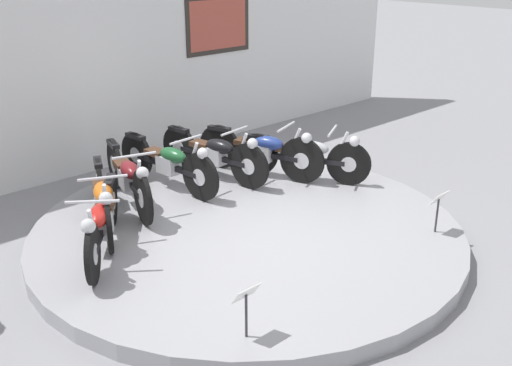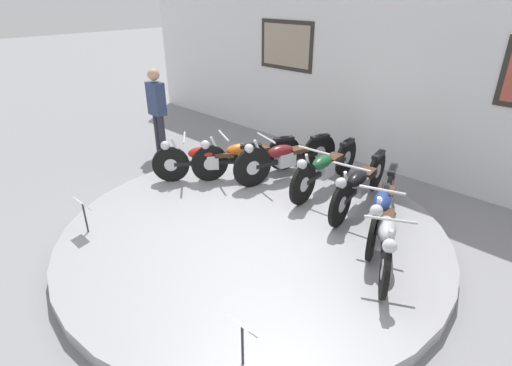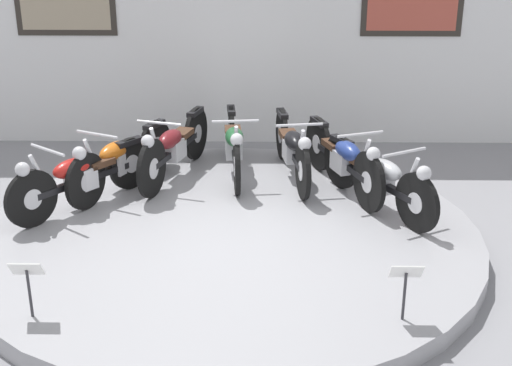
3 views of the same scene
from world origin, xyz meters
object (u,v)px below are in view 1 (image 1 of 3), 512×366
object	(u,v)px
motorcycle_black	(215,153)
info_placard_front_centre	(438,203)
motorcycle_red	(102,221)
motorcycle_maroon	(128,176)
info_placard_front_left	(246,300)
motorcycle_green	(169,162)
motorcycle_orange	(103,198)
motorcycle_blue	(262,150)
motorcycle_silver	(305,155)

from	to	relation	value
motorcycle_black	info_placard_front_centre	size ratio (longest dim) A/B	3.88
motorcycle_red	motorcycle_black	world-z (taller)	motorcycle_black
motorcycle_maroon	info_placard_front_left	world-z (taller)	motorcycle_maroon
motorcycle_red	motorcycle_green	bearing A→B (deg)	33.09
motorcycle_red	info_placard_front_left	xyz separation A→B (m)	(0.12, -2.22, -0.01)
motorcycle_orange	info_placard_front_left	bearing A→B (deg)	-94.40
motorcycle_blue	info_placard_front_centre	world-z (taller)	motorcycle_blue
motorcycle_maroon	motorcycle_green	bearing A→B (deg)	10.43
motorcycle_black	motorcycle_red	bearing A→B (deg)	-158.39
motorcycle_black	motorcycle_blue	bearing A→B (deg)	-33.22
motorcycle_red	motorcycle_orange	xyz separation A→B (m)	(0.33, 0.55, 0.01)
motorcycle_orange	motorcycle_maroon	bearing A→B (deg)	33.46
motorcycle_green	motorcycle_blue	size ratio (longest dim) A/B	1.04
motorcycle_silver	motorcycle_orange	bearing A→B (deg)	169.30
motorcycle_black	info_placard_front_centre	world-z (taller)	motorcycle_black
info_placard_front_left	info_placard_front_centre	distance (m)	3.01
motorcycle_red	motorcycle_black	distance (m)	2.51
motorcycle_green	info_placard_front_left	distance (m)	3.61
info_placard_front_centre	motorcycle_maroon	bearing A→B (deg)	125.24
motorcycle_silver	info_placard_front_left	distance (m)	3.83
motorcycle_black	motorcycle_silver	xyz separation A→B (m)	(0.90, -0.93, -0.01)
motorcycle_orange	motorcycle_silver	distance (m)	2.96
info_placard_front_left	motorcycle_orange	bearing A→B (deg)	85.60
motorcycle_maroon	motorcycle_black	bearing A→B (deg)	-0.10
motorcycle_orange	motorcycle_green	xyz separation A→B (m)	(1.30, 0.51, 0.01)
motorcycle_red	info_placard_front_centre	bearing A→B (deg)	-35.34
motorcycle_red	info_placard_front_left	distance (m)	2.22
motorcycle_green	motorcycle_black	distance (m)	0.72
motorcycle_black	motorcycle_green	bearing A→B (deg)	169.20
motorcycle_green	motorcycle_silver	distance (m)	1.93
motorcycle_orange	info_placard_front_left	size ratio (longest dim) A/B	3.54
motorcycle_maroon	info_placard_front_centre	size ratio (longest dim) A/B	3.83
motorcycle_red	motorcycle_green	xyz separation A→B (m)	(1.63, 1.06, 0.02)
motorcycle_orange	motorcycle_blue	world-z (taller)	motorcycle_blue
motorcycle_maroon	motorcycle_green	world-z (taller)	motorcycle_maroon
motorcycle_black	motorcycle_silver	world-z (taller)	motorcycle_black
motorcycle_maroon	info_placard_front_centre	world-z (taller)	motorcycle_maroon
motorcycle_black	info_placard_front_left	size ratio (longest dim) A/B	3.88
motorcycle_orange	motorcycle_black	distance (m)	2.04
motorcycle_green	motorcycle_orange	bearing A→B (deg)	-158.41
motorcycle_maroon	motorcycle_green	xyz separation A→B (m)	(0.72, 0.13, -0.01)
motorcycle_silver	motorcycle_maroon	bearing A→B (deg)	158.26
motorcycle_orange	info_placard_front_centre	size ratio (longest dim) A/B	3.54
motorcycle_silver	info_placard_front_centre	world-z (taller)	motorcycle_silver
motorcycle_green	motorcycle_black	size ratio (longest dim) A/B	1.01
motorcycle_green	info_placard_front_centre	size ratio (longest dim) A/B	3.91
motorcycle_maroon	motorcycle_blue	xyz separation A→B (m)	(2.00, -0.38, -0.00)
motorcycle_red	motorcycle_silver	xyz separation A→B (m)	(3.24, -0.00, 0.00)
motorcycle_orange	motorcycle_green	size ratio (longest dim) A/B	0.91
motorcycle_blue	motorcycle_silver	bearing A→B (deg)	-59.16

